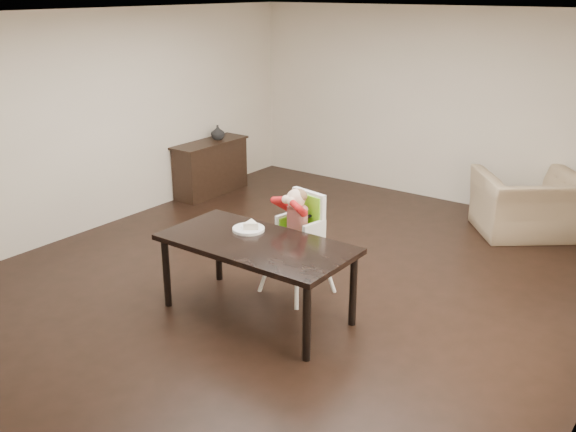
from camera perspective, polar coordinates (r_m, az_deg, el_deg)
name	(u,v)px	position (r m, az deg, el deg)	size (l,w,h in m)	color
ground	(295,280)	(6.84, 0.59, -5.73)	(7.00, 7.00, 0.00)	black
room_walls	(295,106)	(6.27, 0.65, 9.76)	(6.02, 7.02, 2.71)	beige
dining_table	(256,249)	(5.89, -2.82, -2.99)	(1.80, 0.90, 0.75)	black
high_chair	(299,220)	(6.31, 0.98, -0.34)	(0.53, 0.53, 1.10)	white
plate	(249,228)	(6.11, -3.45, -1.03)	(0.36, 0.36, 0.09)	white
armchair	(530,195)	(8.44, 20.68, 1.80)	(1.20, 0.78, 1.05)	tan
sideboard	(211,167)	(9.62, -6.89, 4.30)	(0.44, 1.26, 0.79)	black
vase	(218,133)	(9.64, -6.26, 7.38)	(0.20, 0.21, 0.20)	#99999E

